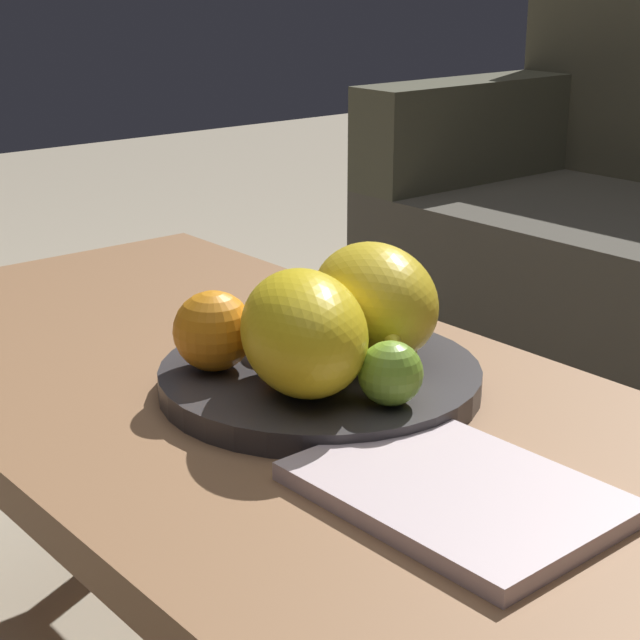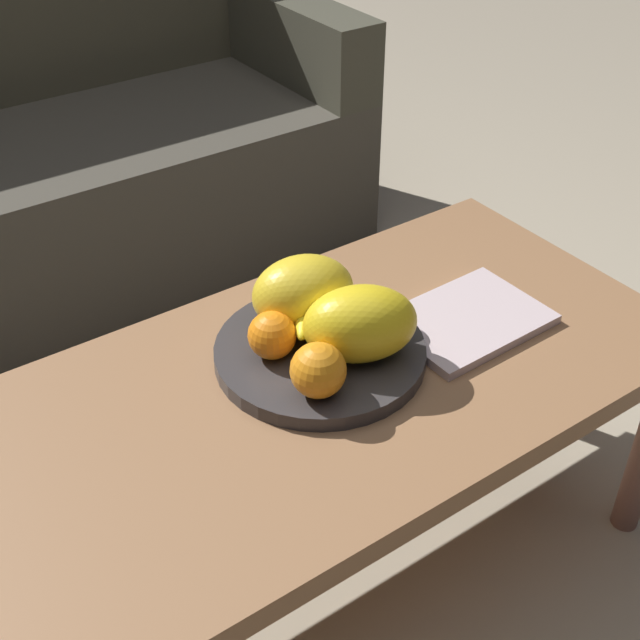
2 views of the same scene
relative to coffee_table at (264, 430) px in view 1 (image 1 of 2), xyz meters
name	(u,v)px [view 1 (image 1 of 2)]	position (x,y,z in m)	size (l,w,h in m)	color
coffee_table	(264,430)	(0.00, 0.00, 0.00)	(1.20, 0.58, 0.45)	#926642
fruit_bowl	(320,378)	(0.04, 0.04, 0.06)	(0.33, 0.33, 0.03)	#373334
melon_large_front	(374,301)	(0.06, 0.10, 0.13)	(0.16, 0.12, 0.12)	yellow
melon_smaller_beside	(303,332)	(0.08, -0.01, 0.13)	(0.17, 0.12, 0.12)	yellow
orange_front	(213,331)	(-0.02, -0.05, 0.12)	(0.08, 0.08, 0.08)	orange
orange_right	(296,311)	(-0.03, 0.06, 0.11)	(0.07, 0.07, 0.07)	orange
apple_front	(391,373)	(0.16, 0.03, 0.10)	(0.06, 0.06, 0.06)	#76A42D
banana_bunch	(364,330)	(0.05, 0.09, 0.11)	(0.17, 0.17, 0.06)	yellow
magazine	(456,491)	(0.29, -0.02, 0.06)	(0.25, 0.18, 0.02)	beige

